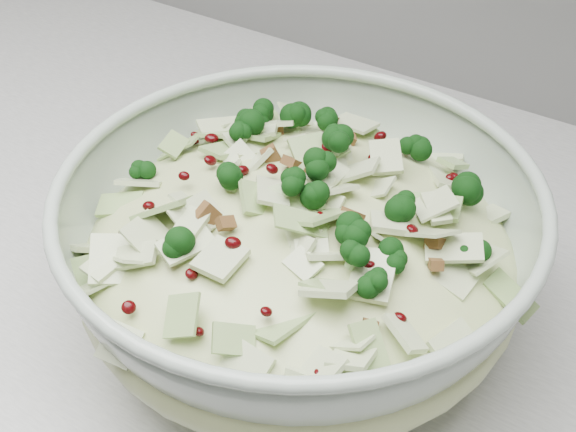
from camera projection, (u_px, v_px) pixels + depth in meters
The scene contains 2 objects.
mixing_bowl at pixel (299, 257), 0.54m from camera, with size 0.39×0.39×0.13m.
salad at pixel (299, 234), 0.53m from camera, with size 0.33×0.33×0.13m.
Camera 1 is at (-0.45, 1.26, 1.33)m, focal length 50.00 mm.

